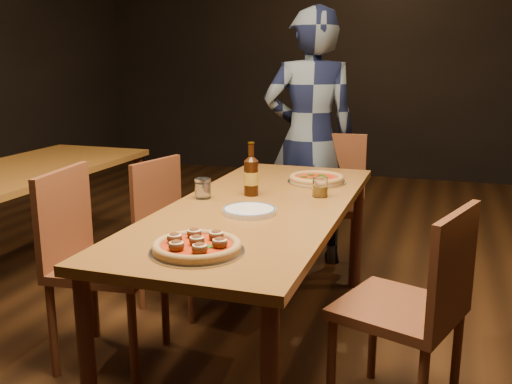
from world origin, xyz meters
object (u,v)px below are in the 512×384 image
(pizza_margherita, at_px, (317,179))
(water_glass, at_px, (203,188))
(diner, at_px, (310,139))
(table_main, at_px, (259,219))
(amber_glass, at_px, (320,187))
(pizza_meatball, at_px, (197,246))
(table_left, at_px, (13,182))
(chair_main_e, at_px, (398,307))
(chair_end, at_px, (328,203))
(chair_main_sw, at_px, (184,232))
(chair_main_nw, at_px, (109,264))
(plate_stack, at_px, (249,211))
(beer_bottle, at_px, (251,177))

(pizza_margherita, bearing_deg, water_glass, -130.37)
(water_glass, xyz_separation_m, diner, (0.24, 1.30, 0.08))
(table_main, height_order, amber_glass, amber_glass)
(pizza_meatball, bearing_deg, pizza_margherita, 83.05)
(table_left, height_order, chair_main_e, chair_main_e)
(chair_end, height_order, amber_glass, chair_end)
(chair_main_sw, distance_m, chair_main_e, 1.44)
(table_main, relative_size, amber_glass, 20.99)
(chair_main_e, distance_m, diner, 1.87)
(chair_main_nw, relative_size, pizza_margherita, 2.99)
(chair_main_nw, bearing_deg, pizza_meatball, -128.37)
(table_main, height_order, table_left, same)
(chair_main_e, distance_m, chair_end, 1.58)
(pizza_meatball, bearing_deg, amber_glass, 75.74)
(table_left, distance_m, chair_main_sw, 1.15)
(chair_main_nw, distance_m, chair_main_sw, 0.69)
(chair_main_nw, height_order, plate_stack, chair_main_nw)
(chair_main_sw, bearing_deg, plate_stack, -119.73)
(table_left, distance_m, chair_main_nw, 1.25)
(pizza_margherita, bearing_deg, beer_bottle, -121.64)
(amber_glass, bearing_deg, pizza_margherita, 105.16)
(table_left, height_order, chair_end, chair_end)
(table_main, bearing_deg, water_glass, 175.74)
(chair_main_sw, xyz_separation_m, plate_stack, (0.58, -0.53, 0.32))
(chair_main_sw, distance_m, beer_bottle, 0.66)
(table_left, relative_size, chair_main_e, 2.14)
(table_left, relative_size, water_glass, 20.22)
(diner, bearing_deg, pizza_margherita, 85.75)
(chair_main_e, bearing_deg, plate_stack, -84.43)
(table_main, distance_m, water_glass, 0.32)
(pizza_meatball, xyz_separation_m, pizza_margherita, (0.16, 1.28, -0.00))
(table_left, bearing_deg, diner, 32.03)
(chair_main_nw, bearing_deg, table_left, 53.35)
(pizza_margherita, xyz_separation_m, beer_bottle, (-0.25, -0.40, 0.07))
(chair_main_sw, distance_m, plate_stack, 0.85)
(chair_end, height_order, beer_bottle, beer_bottle)
(diner, bearing_deg, amber_glass, 85.55)
(table_left, distance_m, beer_bottle, 1.62)
(plate_stack, xyz_separation_m, beer_bottle, (-0.10, 0.33, 0.08))
(table_left, xyz_separation_m, chair_end, (1.81, 0.84, -0.20))
(chair_main_e, height_order, amber_glass, chair_main_e)
(chair_end, relative_size, plate_stack, 4.08)
(table_main, height_order, water_glass, water_glass)
(pizza_margherita, relative_size, diner, 0.18)
(chair_main_sw, xyz_separation_m, diner, (0.51, 0.96, 0.43))
(pizza_margherita, bearing_deg, table_main, -105.56)
(table_left, distance_m, chair_main_e, 2.48)
(diner, bearing_deg, table_main, 72.60)
(plate_stack, xyz_separation_m, water_glass, (-0.31, 0.20, 0.04))
(beer_bottle, bearing_deg, table_left, 174.83)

